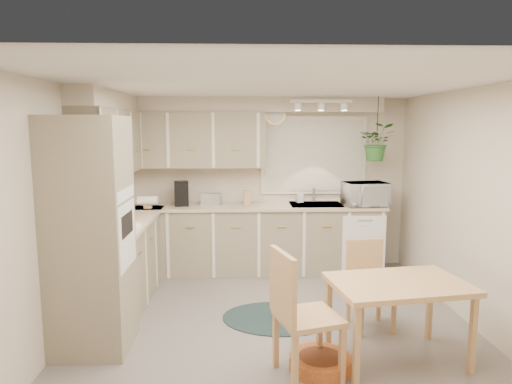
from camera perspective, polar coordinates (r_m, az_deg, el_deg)
floor at (r=4.82m, az=2.36°, el=-16.45°), size 4.20×4.20×0.00m
ceiling at (r=4.40m, az=2.55°, el=13.30°), size 4.20×4.20×0.00m
wall_back at (r=6.52m, az=1.03°, el=1.08°), size 4.00×0.04×2.40m
wall_front at (r=2.43m, az=6.35°, el=-11.28°), size 4.00×0.04×2.40m
wall_left at (r=4.74m, az=-22.45°, el=-2.25°), size 0.04×4.20×2.40m
wall_right at (r=5.02m, az=25.87°, el=-1.90°), size 0.04×4.20×2.40m
base_cab_left at (r=5.63m, az=-16.02°, el=-8.19°), size 0.60×1.85×0.90m
base_cab_back at (r=6.36m, az=-0.65°, el=-5.99°), size 3.60×0.60×0.90m
counter_left at (r=5.52m, az=-16.12°, el=-3.50°), size 0.64×1.89×0.04m
counter_back at (r=6.25m, az=-0.66°, el=-1.83°), size 3.64×0.64×0.04m
oven_stack at (r=4.31m, az=-20.01°, el=-5.14°), size 0.65×0.65×2.10m
wall_oven_face at (r=4.23m, az=-15.87°, el=-5.23°), size 0.02×0.56×0.58m
upper_cab_left at (r=5.57m, az=-17.53°, el=5.93°), size 0.35×2.00×0.75m
upper_cab_back at (r=6.33m, az=-8.01°, el=6.46°), size 2.00×0.35×0.75m
soffit_left at (r=5.58m, az=-17.99°, el=10.80°), size 0.30×2.00×0.20m
soffit_back at (r=6.32m, az=-0.71°, el=10.84°), size 3.60×0.30×0.20m
cooktop at (r=4.97m, az=-17.62°, el=-4.55°), size 0.52×0.58×0.02m
range_hood at (r=4.90m, az=-18.07°, el=0.65°), size 0.40×0.60×0.14m
window_blinds at (r=6.53m, az=7.22°, el=4.55°), size 1.40×0.02×1.00m
window_frame at (r=6.54m, az=7.20°, el=4.55°), size 1.50×0.02×1.10m
sink at (r=6.35m, az=7.49°, el=-1.93°), size 0.70×0.48×0.10m
dishwasher_front at (r=6.28m, az=13.32°, el=-6.62°), size 0.58×0.02×0.83m
track_light_bar at (r=6.02m, az=8.14°, el=11.18°), size 0.80×0.04×0.04m
wall_clock at (r=6.46m, az=2.42°, el=9.71°), size 0.30×0.03×0.30m
dining_table at (r=4.24m, az=17.21°, el=-15.16°), size 1.23×0.91×0.71m
chair_left at (r=3.79m, az=6.58°, el=-14.86°), size 0.61×0.61×1.05m
chair_back at (r=4.76m, az=14.21°, el=-11.36°), size 0.46×0.46×0.87m
braided_rug at (r=5.00m, az=2.69°, el=-15.45°), size 1.26×1.01×0.01m
pet_bed at (r=4.08m, az=8.03°, el=-20.42°), size 0.56×0.56×0.12m
microwave at (r=6.36m, az=13.53°, el=0.07°), size 0.62×0.41×0.39m
soap_bottle at (r=6.45m, az=5.48°, el=-0.97°), size 0.13×0.21×0.09m
hanging_plant at (r=6.34m, az=14.85°, el=5.55°), size 0.54×0.58×0.39m
coffee_maker at (r=6.28m, az=-9.32°, el=-0.18°), size 0.22×0.25×0.33m
toaster at (r=6.28m, az=-5.59°, el=-0.89°), size 0.30×0.21×0.16m
knife_block at (r=6.29m, az=-1.13°, el=-0.69°), size 0.10×0.10×0.19m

